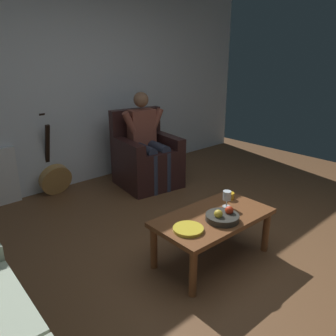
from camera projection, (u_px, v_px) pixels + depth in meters
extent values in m
plane|color=brown|center=(241.00, 260.00, 2.92)|extent=(6.77, 6.77, 0.00)
cube|color=silver|center=(79.00, 83.00, 4.33)|extent=(6.04, 0.06, 2.65)
cube|color=black|center=(148.00, 170.00, 4.50)|extent=(0.82, 0.83, 0.42)
cube|color=black|center=(150.00, 153.00, 4.37)|extent=(0.54, 0.67, 0.10)
cube|color=black|center=(166.00, 143.00, 4.55)|extent=(0.24, 0.74, 0.24)
cube|color=black|center=(127.00, 150.00, 4.24)|extent=(0.24, 0.74, 0.24)
cube|color=black|center=(136.00, 130.00, 4.58)|extent=(0.73, 0.22, 0.57)
cube|color=brown|center=(142.00, 128.00, 4.43)|extent=(0.37, 0.23, 0.48)
sphere|color=brown|center=(141.00, 100.00, 4.31)|extent=(0.19, 0.19, 0.19)
cylinder|color=#2B2F40|center=(157.00, 147.00, 4.38)|extent=(0.19, 0.46, 0.13)
cylinder|color=#2B2F40|center=(167.00, 172.00, 4.29)|extent=(0.13, 0.13, 0.52)
cylinder|color=brown|center=(157.00, 119.00, 4.46)|extent=(0.21, 0.12, 0.29)
cylinder|color=#2B2F40|center=(144.00, 150.00, 4.28)|extent=(0.19, 0.46, 0.13)
cylinder|color=#2B2F40|center=(154.00, 175.00, 4.19)|extent=(0.13, 0.13, 0.52)
cylinder|color=brown|center=(129.00, 122.00, 4.25)|extent=(0.21, 0.12, 0.29)
cube|color=brown|center=(213.00, 218.00, 2.82)|extent=(1.03, 0.58, 0.04)
cylinder|color=brown|center=(266.00, 232.00, 3.01)|extent=(0.06, 0.06, 0.38)
cylinder|color=brown|center=(193.00, 274.00, 2.44)|extent=(0.06, 0.06, 0.38)
cylinder|color=brown|center=(226.00, 214.00, 3.33)|extent=(0.06, 0.06, 0.38)
cylinder|color=brown|center=(154.00, 248.00, 2.76)|extent=(0.06, 0.06, 0.38)
cylinder|color=#B28346|center=(56.00, 179.00, 4.21)|extent=(0.39, 0.20, 0.41)
cylinder|color=black|center=(57.00, 179.00, 4.17)|extent=(0.11, 0.03, 0.11)
cube|color=black|center=(47.00, 144.00, 4.15)|extent=(0.05, 0.17, 0.50)
cube|color=black|center=(41.00, 118.00, 4.11)|extent=(0.07, 0.07, 0.14)
cylinder|color=silver|center=(226.00, 206.00, 2.97)|extent=(0.07, 0.07, 0.01)
cylinder|color=silver|center=(227.00, 203.00, 2.96)|extent=(0.01, 0.01, 0.06)
cylinder|color=silver|center=(227.00, 195.00, 2.93)|extent=(0.07, 0.07, 0.08)
cylinder|color=#590C19|center=(227.00, 198.00, 2.94)|extent=(0.06, 0.06, 0.03)
cylinder|color=#2D2C27|center=(222.00, 218.00, 2.72)|extent=(0.27, 0.27, 0.05)
sphere|color=gold|center=(218.00, 214.00, 2.68)|extent=(0.07, 0.07, 0.07)
sphere|color=red|center=(229.00, 210.00, 2.74)|extent=(0.07, 0.07, 0.07)
cylinder|color=gold|center=(188.00, 229.00, 2.57)|extent=(0.24, 0.24, 0.02)
cylinder|color=gold|center=(229.00, 196.00, 3.12)|extent=(0.09, 0.09, 0.06)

